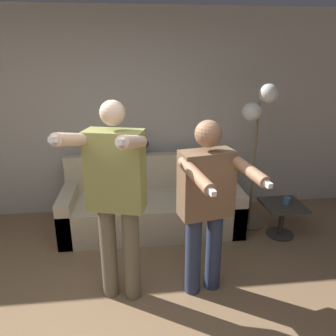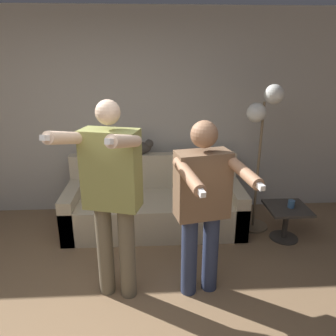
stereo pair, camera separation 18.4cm
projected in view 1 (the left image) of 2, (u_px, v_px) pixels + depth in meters
name	position (u px, v px, depth m)	size (l,w,h in m)	color
wall_back	(109.00, 116.00, 4.18)	(10.00, 0.05, 2.60)	#B7B2A8
couch	(152.00, 207.00, 4.04)	(2.12, 0.85, 0.85)	beige
person_left	(116.00, 192.00, 2.60)	(0.63, 0.76, 1.73)	#6B604C
person_right	(207.00, 200.00, 2.71)	(0.60, 0.75, 1.57)	#2D3856
cat	(134.00, 148.00, 4.09)	(0.49, 0.13, 0.19)	#3D3833
floor_lamp	(258.00, 120.00, 3.74)	(0.40, 0.36, 1.74)	#756047
side_table	(282.00, 213.00, 3.83)	(0.46, 0.46, 0.40)	#38332D
cup	(287.00, 201.00, 3.78)	(0.08, 0.08, 0.09)	#3D6693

